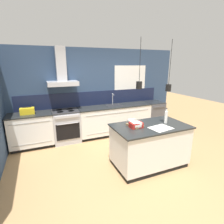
% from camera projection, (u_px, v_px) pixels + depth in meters
% --- Properties ---
extents(ground_plane, '(16.00, 16.00, 0.00)m').
position_uv_depth(ground_plane, '(122.00, 163.00, 3.90)').
color(ground_plane, '#A87F51').
rests_on(ground_plane, ground).
extents(wall_back, '(5.60, 2.42, 2.60)m').
position_uv_depth(wall_back, '(92.00, 91.00, 5.29)').
color(wall_back, navy).
rests_on(wall_back, ground_plane).
extents(counter_run_left, '(1.09, 0.64, 0.91)m').
position_uv_depth(counter_run_left, '(32.00, 130.00, 4.59)').
color(counter_run_left, black).
rests_on(counter_run_left, ground_plane).
extents(counter_run_sink, '(2.30, 0.64, 1.26)m').
position_uv_depth(counter_run_sink, '(115.00, 119.00, 5.50)').
color(counter_run_sink, black).
rests_on(counter_run_sink, ground_plane).
extents(oven_range, '(0.72, 0.66, 0.91)m').
position_uv_depth(oven_range, '(66.00, 126.00, 4.92)').
color(oven_range, '#B5B5BA').
rests_on(oven_range, ground_plane).
extents(dishwasher, '(0.59, 0.65, 0.91)m').
position_uv_depth(dishwasher, '(153.00, 115.00, 6.04)').
color(dishwasher, '#4C4C51').
rests_on(dishwasher, ground_plane).
extents(kitchen_island, '(1.56, 0.92, 0.91)m').
position_uv_depth(kitchen_island, '(149.00, 145.00, 3.75)').
color(kitchen_island, black).
rests_on(kitchen_island, ground_plane).
extents(bottle_on_island, '(0.07, 0.07, 0.34)m').
position_uv_depth(bottle_on_island, '(166.00, 117.00, 3.74)').
color(bottle_on_island, silver).
rests_on(bottle_on_island, kitchen_island).
extents(book_stack, '(0.28, 0.37, 0.11)m').
position_uv_depth(book_stack, '(135.00, 124.00, 3.58)').
color(book_stack, olive).
rests_on(book_stack, kitchen_island).
extents(red_supply_box, '(0.25, 0.18, 0.11)m').
position_uv_depth(red_supply_box, '(136.00, 125.00, 3.49)').
color(red_supply_box, red).
rests_on(red_supply_box, kitchen_island).
extents(paper_pile, '(0.46, 0.38, 0.01)m').
position_uv_depth(paper_pile, '(161.00, 128.00, 3.47)').
color(paper_pile, silver).
rests_on(paper_pile, kitchen_island).
extents(yellow_toolbox, '(0.34, 0.18, 0.19)m').
position_uv_depth(yellow_toolbox, '(27.00, 111.00, 4.43)').
color(yellow_toolbox, gold).
rests_on(yellow_toolbox, counter_run_left).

